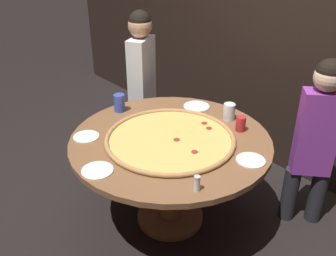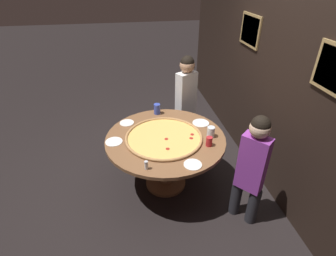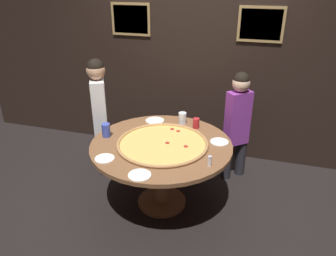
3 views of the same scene
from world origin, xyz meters
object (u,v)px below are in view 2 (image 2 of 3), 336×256
object	(u,v)px
dining_table	(165,147)
diner_side_right	(186,97)
drink_cup_beside_pizza	(209,141)
white_plate_left_side	(193,165)
white_plate_far_back	(201,123)
white_plate_beside_cup	(114,142)
diner_far_left	(252,165)
white_plate_right_side	(127,123)
drink_cup_far_right	(157,109)
condiment_shaker	(146,165)
giant_pizza	(164,137)
drink_cup_front_edge	(211,132)

from	to	relation	value
dining_table	diner_side_right	bearing A→B (deg)	153.07
drink_cup_beside_pizza	white_plate_left_side	size ratio (longest dim) A/B	0.60
dining_table	white_plate_far_back	distance (m)	0.58
white_plate_beside_cup	white_plate_far_back	size ratio (longest dim) A/B	0.92
white_plate_beside_cup	diner_side_right	size ratio (longest dim) A/B	0.14
white_plate_beside_cup	diner_far_left	world-z (taller)	diner_far_left
white_plate_far_back	diner_far_left	size ratio (longest dim) A/B	0.16
white_plate_right_side	drink_cup_far_right	bearing A→B (deg)	114.01
drink_cup_far_right	diner_far_left	distance (m)	1.50
white_plate_left_side	white_plate_far_back	bearing A→B (deg)	158.44
condiment_shaker	diner_far_left	xyz separation A→B (m)	(0.14, 1.06, -0.04)
drink_cup_far_right	white_plate_far_back	xyz separation A→B (m)	(0.36, 0.52, -0.07)
white_plate_far_back	condiment_shaker	bearing A→B (deg)	-45.41
giant_pizza	diner_side_right	world-z (taller)	diner_side_right
white_plate_beside_cup	white_plate_left_side	distance (m)	0.96
giant_pizza	drink_cup_beside_pizza	size ratio (longest dim) A/B	8.18
white_plate_right_side	white_plate_left_side	world-z (taller)	same
giant_pizza	diner_side_right	size ratio (longest dim) A/B	0.64
white_plate_far_back	condiment_shaker	distance (m)	1.10
drink_cup_far_right	drink_cup_beside_pizza	distance (m)	0.97
giant_pizza	condiment_shaker	distance (m)	0.58
dining_table	drink_cup_front_edge	distance (m)	0.58
drink_cup_beside_pizza	diner_far_left	bearing A→B (deg)	37.64
drink_cup_beside_pizza	condiment_shaker	size ratio (longest dim) A/B	1.15
dining_table	white_plate_beside_cup	bearing A→B (deg)	-89.94
drink_cup_front_edge	diner_far_left	bearing A→B (deg)	22.77
drink_cup_front_edge	white_plate_left_side	world-z (taller)	drink_cup_front_edge
drink_cup_beside_pizza	white_plate_left_side	world-z (taller)	drink_cup_beside_pizza
drink_cup_front_edge	white_plate_beside_cup	world-z (taller)	drink_cup_front_edge
drink_cup_far_right	drink_cup_beside_pizza	xyz separation A→B (m)	(0.85, 0.47, -0.02)
white_plate_right_side	diner_far_left	size ratio (longest dim) A/B	0.14
drink_cup_front_edge	diner_far_left	xyz separation A→B (m)	(0.59, 0.25, -0.06)
white_plate_right_side	diner_side_right	world-z (taller)	diner_side_right
condiment_shaker	giant_pizza	bearing A→B (deg)	153.25
drink_cup_far_right	white_plate_beside_cup	xyz separation A→B (m)	(0.59, -0.59, -0.07)
drink_cup_beside_pizza	white_plate_right_side	world-z (taller)	drink_cup_beside_pizza
drink_cup_front_edge	drink_cup_far_right	bearing A→B (deg)	-141.27
drink_cup_beside_pizza	drink_cup_front_edge	size ratio (longest dim) A/B	0.87
drink_cup_front_edge	white_plate_right_side	size ratio (longest dim) A/B	0.71
drink_cup_beside_pizza	diner_far_left	distance (m)	0.53
drink_cup_far_right	white_plate_right_side	world-z (taller)	drink_cup_far_right
white_plate_left_side	diner_side_right	bearing A→B (deg)	169.36
drink_cup_far_right	white_plate_left_side	distance (m)	1.17
giant_pizza	drink_cup_front_edge	xyz separation A→B (m)	(0.06, 0.55, 0.05)
drink_cup_beside_pizza	white_plate_far_back	xyz separation A→B (m)	(-0.49, 0.05, -0.05)
white_plate_beside_cup	white_plate_right_side	bearing A→B (deg)	158.05
white_plate_right_side	condiment_shaker	distance (m)	0.96
white_plate_beside_cup	giant_pizza	bearing A→B (deg)	88.05
drink_cup_far_right	drink_cup_beside_pizza	world-z (taller)	drink_cup_far_right
drink_cup_beside_pizza	white_plate_beside_cup	distance (m)	1.09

